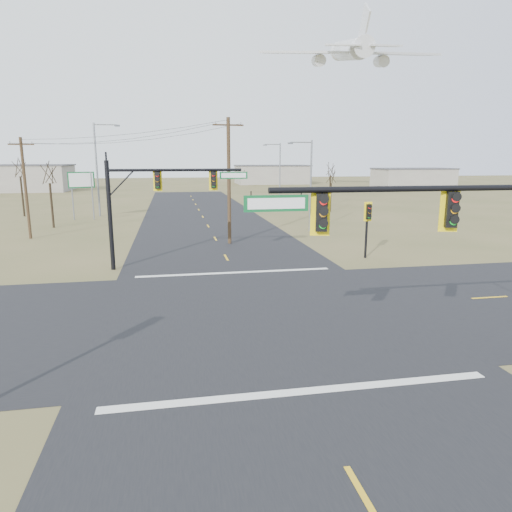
{
  "coord_description": "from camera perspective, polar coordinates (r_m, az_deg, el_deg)",
  "views": [
    {
      "loc": [
        -3.71,
        -19.63,
        6.89
      ],
      "look_at": [
        0.12,
        1.0,
        2.43
      ],
      "focal_mm": 32.0,
      "sensor_mm": 36.0,
      "label": 1
    }
  ],
  "objects": [
    {
      "name": "mast_arm_far",
      "position": [
        29.54,
        -12.07,
        7.96
      ],
      "size": [
        8.84,
        0.47,
        6.83
      ],
      "rotation": [
        0.0,
        0.0,
        -0.14
      ],
      "color": "black",
      "rests_on": "ground"
    },
    {
      "name": "bare_tree_b",
      "position": [
        62.87,
        -27.47,
        9.82
      ],
      "size": [
        3.17,
        3.17,
        7.44
      ],
      "rotation": [
        0.0,
        0.0,
        -0.09
      ],
      "color": "black",
      "rests_on": "ground"
    },
    {
      "name": "jet_airliner",
      "position": [
        100.07,
        11.72,
        23.92
      ],
      "size": [
        25.53,
        26.66,
        14.85
      ],
      "rotation": [
        0.0,
        -0.19,
        1.45
      ],
      "color": "silver"
    },
    {
      "name": "stop_bar_near",
      "position": [
        14.42,
        5.93,
        -16.47
      ],
      "size": [
        12.0,
        0.4,
        0.01
      ],
      "primitive_type": "cube",
      "color": "silver",
      "rests_on": "road_ns"
    },
    {
      "name": "bare_tree_d",
      "position": [
        70.43,
        9.31,
        10.7
      ],
      "size": [
        3.23,
        3.23,
        6.81
      ],
      "rotation": [
        0.0,
        0.0,
        -0.3
      ],
      "color": "black",
      "rests_on": "ground"
    },
    {
      "name": "utility_pole_near",
      "position": [
        37.53,
        -3.41,
        9.48
      ],
      "size": [
        2.48,
        0.34,
        10.15
      ],
      "rotation": [
        0.0,
        0.0,
        0.09
      ],
      "color": "#43301C",
      "rests_on": "ground"
    },
    {
      "name": "road_ew",
      "position": [
        21.13,
        0.17,
        -7.0
      ],
      "size": [
        160.0,
        14.0,
        0.02
      ],
      "primitive_type": "cube",
      "color": "black",
      "rests_on": "ground"
    },
    {
      "name": "streetlight_b",
      "position": [
        66.76,
        2.84,
        10.48
      ],
      "size": [
        2.55,
        0.28,
        9.16
      ],
      "rotation": [
        0.0,
        0.0,
        0.11
      ],
      "color": "gray",
      "rests_on": "ground"
    },
    {
      "name": "warehouse_left",
      "position": [
        115.56,
        -29.16,
        8.45
      ],
      "size": [
        28.0,
        14.0,
        5.5
      ],
      "primitive_type": "cube",
      "color": "#9D988C",
      "rests_on": "ground"
    },
    {
      "name": "pedestal_signal_ne",
      "position": [
        32.83,
        13.83,
        4.8
      ],
      "size": [
        0.6,
        0.51,
        4.02
      ],
      "rotation": [
        0.0,
        0.0,
        -0.12
      ],
      "color": "black",
      "rests_on": "ground"
    },
    {
      "name": "mast_arm_near",
      "position": [
        14.82,
        23.55,
        3.16
      ],
      "size": [
        10.33,
        0.55,
        6.66
      ],
      "rotation": [
        0.0,
        0.0,
        -0.3
      ],
      "color": "black",
      "rests_on": "ground"
    },
    {
      "name": "streetlight_a",
      "position": [
        44.45,
        6.63,
        9.3
      ],
      "size": [
        2.42,
        0.31,
        8.65
      ],
      "rotation": [
        0.0,
        0.0,
        0.21
      ],
      "color": "gray",
      "rests_on": "ground"
    },
    {
      "name": "streetlight_c",
      "position": [
        59.28,
        -19.07,
        10.74
      ],
      "size": [
        3.12,
        0.5,
        11.13
      ],
      "rotation": [
        0.0,
        0.0,
        0.42
      ],
      "color": "gray",
      "rests_on": "ground"
    },
    {
      "name": "bare_tree_c",
      "position": [
        62.04,
        9.4,
        9.88
      ],
      "size": [
        2.87,
        2.87,
        6.07
      ],
      "rotation": [
        0.0,
        0.0,
        -0.12
      ],
      "color": "black",
      "rests_on": "ground"
    },
    {
      "name": "road_ns",
      "position": [
        21.13,
        0.17,
        -6.99
      ],
      "size": [
        14.0,
        160.0,
        0.02
      ],
      "primitive_type": "cube",
      "color": "black",
      "rests_on": "ground"
    },
    {
      "name": "ground",
      "position": [
        21.13,
        0.17,
        -7.02
      ],
      "size": [
        320.0,
        320.0,
        0.0
      ],
      "primitive_type": "plane",
      "color": "brown",
      "rests_on": "ground"
    },
    {
      "name": "highway_sign",
      "position": [
        56.56,
        -20.96,
        8.22
      ],
      "size": [
        2.79,
        1.06,
        5.49
      ],
      "rotation": [
        0.0,
        0.0,
        0.34
      ],
      "color": "gray",
      "rests_on": "ground"
    },
    {
      "name": "stop_bar_far",
      "position": [
        28.23,
        -2.66,
        -2.07
      ],
      "size": [
        12.0,
        0.4,
        0.01
      ],
      "primitive_type": "cube",
      "color": "silver",
      "rests_on": "road_ns"
    },
    {
      "name": "utility_pole_far",
      "position": [
        44.67,
        -26.87,
        7.74
      ],
      "size": [
        2.14,
        0.28,
        8.74
      ],
      "rotation": [
        0.0,
        0.0,
        -0.08
      ],
      "color": "#43301C",
      "rests_on": "ground"
    },
    {
      "name": "warehouse_right",
      "position": [
        120.06,
        19.02,
        9.14
      ],
      "size": [
        18.0,
        10.0,
        4.5
      ],
      "primitive_type": "cube",
      "color": "#9D988C",
      "rests_on": "ground"
    },
    {
      "name": "bare_tree_a",
      "position": [
        50.98,
        -24.49,
        9.51
      ],
      "size": [
        3.75,
        3.75,
        7.09
      ],
      "rotation": [
        0.0,
        0.0,
        -0.37
      ],
      "color": "black",
      "rests_on": "ground"
    },
    {
      "name": "warehouse_mid",
      "position": [
        132.84,
        2.0,
        10.1
      ],
      "size": [
        20.0,
        12.0,
        5.0
      ],
      "primitive_type": "cube",
      "color": "#9D988C",
      "rests_on": "ground"
    }
  ]
}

